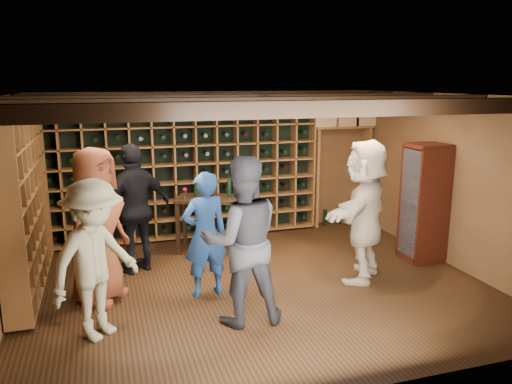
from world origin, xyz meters
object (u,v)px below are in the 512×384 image
object	(u,v)px
man_blue_shirt	(205,234)
guest_woman_black	(136,209)
display_cabinet	(424,205)
guest_beige	(365,210)
tasting_table	(214,204)
man_grey_suit	(242,241)
guest_khaki	(95,260)
guest_red_floral	(97,226)

from	to	relation	value
man_blue_shirt	guest_woman_black	size ratio (longest dim) A/B	0.87
display_cabinet	guest_beige	distance (m)	1.29
guest_woman_black	tasting_table	bearing A→B (deg)	176.99
man_grey_suit	guest_beige	world-z (taller)	guest_beige
man_blue_shirt	tasting_table	distance (m)	1.68
guest_woman_black	man_blue_shirt	bearing A→B (deg)	99.10
man_grey_suit	guest_khaki	distance (m)	1.56
man_grey_suit	man_blue_shirt	bearing A→B (deg)	-70.52
tasting_table	guest_khaki	bearing A→B (deg)	-105.86
guest_red_floral	guest_khaki	size ratio (longest dim) A/B	1.12
guest_red_floral	guest_khaki	world-z (taller)	guest_red_floral
man_grey_suit	tasting_table	xyz separation A→B (m)	(0.23, 2.46, -0.18)
guest_beige	tasting_table	distance (m)	2.44
guest_khaki	guest_beige	size ratio (longest dim) A/B	0.89
guest_woman_black	display_cabinet	bearing A→B (deg)	142.74
man_blue_shirt	man_grey_suit	bearing A→B (deg)	96.95
man_blue_shirt	guest_khaki	size ratio (longest dim) A/B	0.93
guest_woman_black	guest_beige	distance (m)	3.17
man_blue_shirt	guest_red_floral	size ratio (longest dim) A/B	0.83
guest_khaki	tasting_table	size ratio (longest dim) A/B	1.32
tasting_table	guest_red_floral	bearing A→B (deg)	-120.06
guest_khaki	tasting_table	world-z (taller)	guest_khaki
guest_woman_black	guest_beige	xyz separation A→B (m)	(2.94, -1.20, 0.04)
guest_red_floral	guest_woman_black	size ratio (longest dim) A/B	1.04
display_cabinet	tasting_table	size ratio (longest dim) A/B	1.35
man_grey_suit	guest_woman_black	distance (m)	2.18
guest_woman_black	guest_red_floral	bearing A→B (deg)	32.53
man_blue_shirt	display_cabinet	bearing A→B (deg)	175.63
guest_woman_black	guest_khaki	world-z (taller)	guest_woman_black
guest_khaki	guest_red_floral	bearing A→B (deg)	45.74
display_cabinet	guest_woman_black	bearing A→B (deg)	169.04
display_cabinet	guest_woman_black	size ratio (longest dim) A/B	0.95
man_blue_shirt	guest_woman_black	distance (m)	1.33
man_grey_suit	guest_red_floral	distance (m)	1.87
guest_beige	tasting_table	size ratio (longest dim) A/B	1.49
guest_red_floral	guest_khaki	xyz separation A→B (m)	(-0.03, -0.94, -0.10)
display_cabinet	man_blue_shirt	xyz separation A→B (m)	(-3.40, -0.27, -0.06)
guest_beige	tasting_table	xyz separation A→B (m)	(-1.70, 1.73, -0.19)
tasting_table	display_cabinet	bearing A→B (deg)	-2.95
guest_red_floral	tasting_table	xyz separation A→B (m)	(1.75, 1.39, -0.19)
guest_woman_black	guest_beige	size ratio (longest dim) A/B	0.95
man_blue_shirt	guest_beige	distance (m)	2.18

